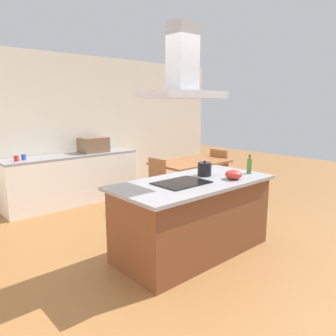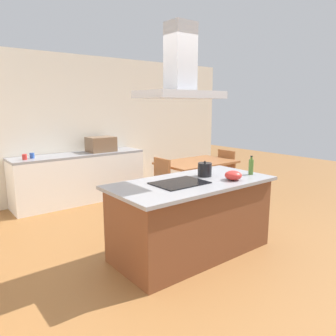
# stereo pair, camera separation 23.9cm
# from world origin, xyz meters

# --- Properties ---
(ground) EXTENTS (16.00, 16.00, 0.00)m
(ground) POSITION_xyz_m (0.00, 1.50, 0.00)
(ground) COLOR #936033
(wall_back) EXTENTS (7.20, 0.10, 2.70)m
(wall_back) POSITION_xyz_m (0.00, 3.25, 1.35)
(wall_back) COLOR beige
(wall_back) RESTS_ON ground
(kitchen_island) EXTENTS (1.99, 0.98, 0.90)m
(kitchen_island) POSITION_xyz_m (0.00, 0.00, 0.45)
(kitchen_island) COLOR brown
(kitchen_island) RESTS_ON ground
(cooktop) EXTENTS (0.60, 0.44, 0.01)m
(cooktop) POSITION_xyz_m (-0.20, 0.00, 0.91)
(cooktop) COLOR black
(cooktop) RESTS_ON kitchen_island
(tea_kettle) EXTENTS (0.23, 0.17, 0.19)m
(tea_kettle) POSITION_xyz_m (0.30, 0.10, 0.98)
(tea_kettle) COLOR black
(tea_kettle) RESTS_ON kitchen_island
(olive_oil_bottle) EXTENTS (0.06, 0.06, 0.24)m
(olive_oil_bottle) POSITION_xyz_m (0.84, -0.20, 1.00)
(olive_oil_bottle) COLOR #47722D
(olive_oil_bottle) RESTS_ON kitchen_island
(mixing_bowl) EXTENTS (0.20, 0.20, 0.11)m
(mixing_bowl) POSITION_xyz_m (0.42, -0.26, 0.96)
(mixing_bowl) COLOR red
(mixing_bowl) RESTS_ON kitchen_island
(back_counter) EXTENTS (2.41, 0.62, 0.90)m
(back_counter) POSITION_xyz_m (-0.18, 2.88, 0.45)
(back_counter) COLOR white
(back_counter) RESTS_ON ground
(countertop_microwave) EXTENTS (0.50, 0.38, 0.28)m
(countertop_microwave) POSITION_xyz_m (0.27, 2.88, 1.04)
(countertop_microwave) COLOR brown
(countertop_microwave) RESTS_ON back_counter
(coffee_mug_red) EXTENTS (0.08, 0.08, 0.09)m
(coffee_mug_red) POSITION_xyz_m (-1.14, 2.80, 0.95)
(coffee_mug_red) COLOR red
(coffee_mug_red) RESTS_ON back_counter
(coffee_mug_blue) EXTENTS (0.08, 0.08, 0.09)m
(coffee_mug_blue) POSITION_xyz_m (-1.00, 2.87, 0.95)
(coffee_mug_blue) COLOR #2D56B2
(coffee_mug_blue) RESTS_ON back_counter
(dining_table) EXTENTS (1.40, 0.90, 0.75)m
(dining_table) POSITION_xyz_m (1.54, 1.56, 0.67)
(dining_table) COLOR #995B33
(dining_table) RESTS_ON ground
(chair_at_left_end) EXTENTS (0.42, 0.42, 0.89)m
(chair_at_left_end) POSITION_xyz_m (0.63, 1.56, 0.51)
(chair_at_left_end) COLOR #2D6BB7
(chair_at_left_end) RESTS_ON ground
(chair_at_right_end) EXTENTS (0.42, 0.42, 0.89)m
(chair_at_right_end) POSITION_xyz_m (2.46, 1.56, 0.51)
(chair_at_right_end) COLOR #2D6BB7
(chair_at_right_end) RESTS_ON ground
(range_hood) EXTENTS (0.90, 0.55, 0.78)m
(range_hood) POSITION_xyz_m (-0.20, 0.00, 2.10)
(range_hood) COLOR #ADADB2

